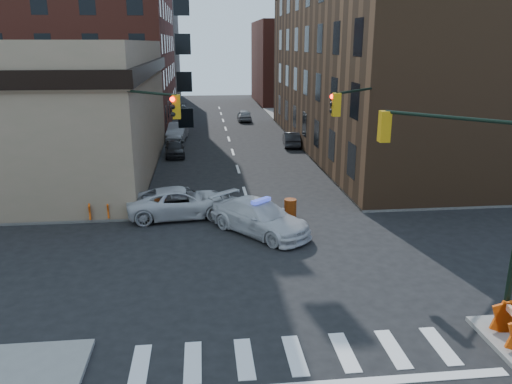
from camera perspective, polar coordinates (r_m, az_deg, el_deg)
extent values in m
plane|color=black|center=(21.41, 1.12, -7.78)|extent=(140.00, 140.00, 0.00)
cube|color=gray|center=(58.65, 19.81, 7.09)|extent=(34.00, 54.50, 0.15)
cube|color=maroon|center=(61.52, -22.48, 18.42)|extent=(25.00, 25.00, 24.00)
cube|color=#503520|center=(44.65, 14.56, 13.78)|extent=(14.00, 34.00, 14.00)
cube|color=brown|center=(82.44, -16.23, 15.45)|extent=(20.00, 18.00, 16.00)
cube|color=maroon|center=(79.12, 6.03, 14.52)|extent=(16.00, 16.00, 12.00)
cylinder|color=black|center=(18.11, 26.44, -13.08)|extent=(0.44, 0.44, 0.50)
cylinder|color=black|center=(16.68, 21.68, 7.90)|extent=(3.27, 3.27, 0.12)
cube|color=#BF8C0C|center=(17.54, 14.48, 7.26)|extent=(0.35, 0.35, 1.05)
sphere|color=#FF0C05|center=(17.69, 14.86, 8.46)|extent=(0.22, 0.22, 0.22)
sphere|color=black|center=(17.73, 14.78, 7.40)|extent=(0.22, 0.22, 0.22)
sphere|color=black|center=(17.79, 14.70, 6.36)|extent=(0.22, 0.22, 0.22)
cylinder|color=black|center=(26.40, -15.52, 5.79)|extent=(0.20, 0.20, 8.00)
cylinder|color=black|center=(27.32, -14.92, -1.95)|extent=(0.44, 0.44, 0.50)
cylinder|color=black|center=(24.28, -12.79, 11.05)|extent=(3.27, 3.27, 0.12)
cube|color=#BF8C0C|center=(22.63, -9.08, 9.59)|extent=(0.35, 0.35, 1.05)
sphere|color=#FF0C05|center=(22.44, -9.54, 10.42)|extent=(0.22, 0.22, 0.22)
sphere|color=black|center=(22.48, -9.50, 9.58)|extent=(0.22, 0.22, 0.22)
sphere|color=black|center=(22.52, -9.46, 8.75)|extent=(0.22, 0.22, 0.22)
cylinder|color=black|center=(27.67, 13.66, 6.41)|extent=(0.20, 0.20, 8.00)
cylinder|color=black|center=(28.55, 13.15, -1.01)|extent=(0.44, 0.44, 0.50)
cylinder|color=black|center=(25.34, 11.80, 11.33)|extent=(3.27, 3.27, 0.12)
cube|color=#BF8C0C|center=(23.42, 9.16, 9.82)|extent=(0.35, 0.35, 1.05)
sphere|color=#FF0C05|center=(23.49, 8.73, 10.72)|extent=(0.22, 0.22, 0.22)
sphere|color=black|center=(23.53, 8.69, 9.92)|extent=(0.22, 0.22, 0.22)
sphere|color=black|center=(23.57, 8.65, 9.13)|extent=(0.22, 0.22, 0.22)
cylinder|color=black|center=(47.00, 6.22, 7.51)|extent=(0.24, 0.24, 2.60)
sphere|color=#8E4F14|center=(46.73, 6.30, 9.99)|extent=(3.00, 3.00, 3.00)
cylinder|color=black|center=(54.76, 4.44, 8.85)|extent=(0.24, 0.24, 2.60)
sphere|color=#8E4F14|center=(54.52, 4.49, 10.99)|extent=(3.00, 3.00, 3.00)
imported|color=silver|center=(24.06, 0.44, -2.91)|extent=(5.22, 5.64, 1.59)
imported|color=silver|center=(26.61, -8.52, -1.19)|extent=(5.85, 3.15, 1.56)
imported|color=black|center=(41.15, -9.27, 4.95)|extent=(1.80, 3.92, 1.30)
imported|color=gray|center=(48.50, -8.96, 6.88)|extent=(2.05, 4.84, 1.55)
imported|color=black|center=(63.62, -8.58, 9.12)|extent=(2.30, 4.92, 1.39)
imported|color=black|center=(44.74, 4.06, 6.06)|extent=(1.73, 4.03, 1.29)
imported|color=gray|center=(59.49, -1.33, 8.75)|extent=(1.66, 3.91, 1.32)
imported|color=black|center=(27.03, -16.57, -1.04)|extent=(0.70, 0.68, 1.61)
imported|color=black|center=(29.67, -17.82, 0.37)|extent=(0.77, 0.60, 1.57)
imported|color=#1E222D|center=(30.35, -20.13, 0.74)|extent=(1.14, 0.69, 1.81)
cylinder|color=orange|center=(25.92, 3.94, -2.03)|extent=(0.83, 0.83, 1.13)
cylinder|color=orange|center=(26.37, -10.84, -2.01)|extent=(0.74, 0.74, 1.10)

